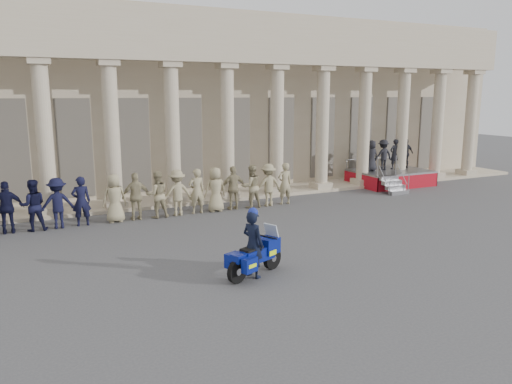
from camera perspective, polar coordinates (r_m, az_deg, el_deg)
The scene contains 6 objects.
ground at distance 16.14m, azimuth 3.39°, elevation -6.65°, with size 90.00×90.00×0.00m, color #414143.
building at distance 29.15m, azimuth -10.87°, elevation 10.15°, with size 40.00×12.50×9.00m.
officer_rank at distance 19.93m, azimuth -20.20°, elevation -1.06°, with size 18.94×0.72×1.90m.
reviewing_stand at distance 28.26m, azimuth 14.96°, elevation 3.35°, with size 4.06×3.94×2.49m.
motorcycle at distance 13.77m, azimuth -0.03°, elevation -7.23°, with size 1.98×1.25×1.35m.
rider at distance 13.58m, azimuth -0.35°, elevation -5.83°, with size 0.68×0.80×1.95m.
Camera 1 is at (-7.48, -13.43, 4.92)m, focal length 35.00 mm.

